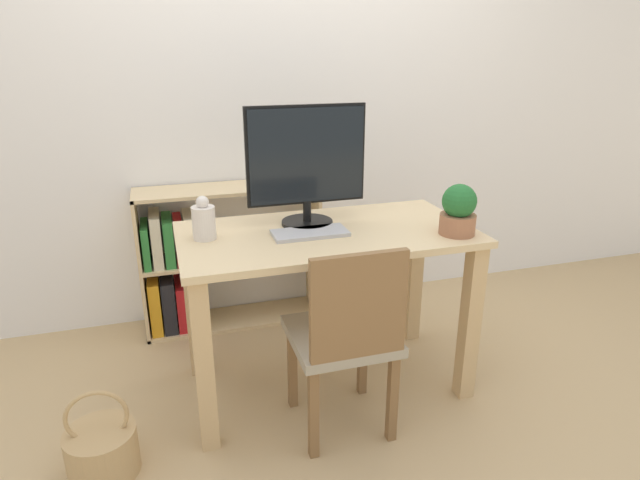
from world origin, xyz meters
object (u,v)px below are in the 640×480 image
Objects in this scene: keyboard at (310,233)px; basket at (102,450)px; potted_plant at (459,210)px; chair at (346,334)px; monitor at (307,161)px; bookshelf at (198,268)px; vase at (204,221)px.

keyboard is 1.14m from basket.
potted_plant is at bearing -15.86° from keyboard.
chair is at bearing -2.85° from basket.
monitor is 0.53× the size of bookshelf.
basket is (-0.93, 0.05, -0.35)m from chair.
vase is at bearing 37.82° from basket.
potted_plant reaches higher than keyboard.
bookshelf is at bearing 137.57° from potted_plant.
chair is 1.00m from basket.
monitor is 0.50m from vase.
monitor is at bearing 151.29° from potted_plant.
monitor is 0.67m from potted_plant.
chair is at bearing -80.86° from keyboard.
bookshelf is at bearing 116.39° from chair.
vase is at bearing 166.28° from potted_plant.
bookshelf is at bearing 126.13° from monitor.
chair is at bearing -66.18° from bookshelf.
basket is at bearing -162.67° from keyboard.
monitor is at bearing -53.87° from bookshelf.
keyboard is 0.97m from bookshelf.
basket is at bearing 179.72° from chair.
bookshelf is (-0.43, 0.76, -0.41)m from keyboard.
basket is at bearing -113.63° from bookshelf.
potted_plant reaches higher than basket.
monitor is 1.37m from basket.
keyboard is 0.38× the size of chair.
monitor reaches higher than keyboard.
chair is 2.33× the size of basket.
vase is (-0.42, 0.08, 0.07)m from keyboard.
chair reaches higher than basket.
vase is (-0.45, -0.06, -0.20)m from monitor.
chair reaches higher than keyboard.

